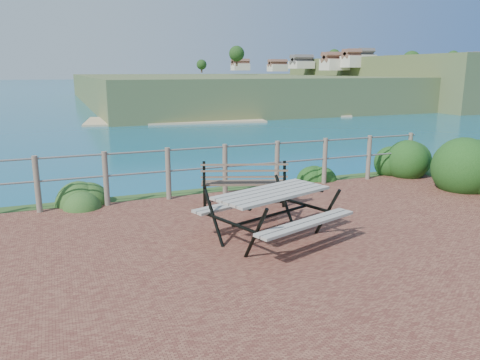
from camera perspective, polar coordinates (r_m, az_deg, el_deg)
name	(u,v)px	position (r m, az deg, el deg)	size (l,w,h in m)	color
ground	(309,253)	(6.54, 8.36, -8.81)	(10.00, 7.00, 0.12)	brown
ocean	(58,76)	(205.26, -21.28, 11.69)	(1200.00, 1200.00, 0.00)	#167286
safety_railing	(225,166)	(9.30, -1.84, 1.66)	(9.40, 0.10, 1.00)	#6B5B4C
distant_bay	(401,78)	(272.47, 19.02, 11.72)	(290.00, 232.36, 24.00)	#45582C
picnic_table	(272,210)	(6.78, 3.89, -3.70)	(1.86, 1.43, 0.73)	gray
park_bench	(244,176)	(8.47, 0.48, 0.52)	(1.58, 0.88, 0.87)	brown
shrub_right_front	(473,188)	(11.05, 26.50, -0.93)	(1.29, 1.29, 1.84)	#183F13
shrub_right_edge	(408,176)	(11.73, 19.79, 0.45)	(1.00, 1.00, 1.43)	#183F13
shrub_lip_west	(77,206)	(9.16, -19.29, -2.97)	(0.86, 0.86, 0.63)	#23541F
shrub_lip_east	(315,180)	(10.77, 9.13, -0.02)	(0.85, 0.85, 0.62)	#183F13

